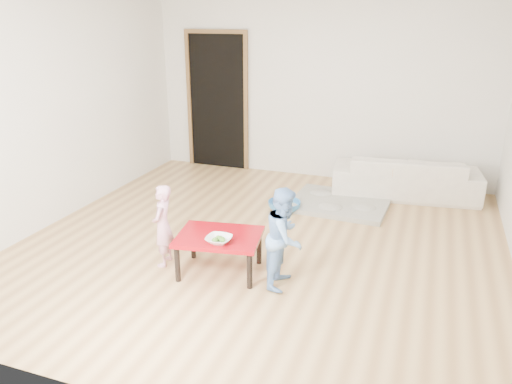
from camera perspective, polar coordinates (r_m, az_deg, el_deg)
The scene contains 13 objects.
floor at distance 5.43m, azimuth 0.72°, elevation -5.79°, with size 5.00×5.00×0.01m, color #A47846.
back_wall at distance 7.37m, azimuth 7.29°, elevation 11.54°, with size 5.00×0.02×2.60m, color white.
left_wall at distance 6.27m, azimuth -21.64°, elevation 8.85°, with size 0.02×5.00×2.60m, color white.
doorway at distance 7.90m, azimuth -4.38°, elevation 10.17°, with size 1.02×0.08×2.11m, color brown, non-canonical shape.
sofa at distance 6.99m, azimuth 16.71°, elevation 1.77°, with size 1.89×0.74×0.55m, color beige.
cushion at distance 6.80m, azimuth 13.94°, elevation 2.78°, with size 0.42×0.37×0.11m, color orange.
red_table at distance 4.77m, azimuth -4.18°, elevation -7.03°, with size 0.78×0.58×0.39m, color maroon, non-canonical shape.
bowl at distance 4.53m, azimuth -4.26°, elevation -5.45°, with size 0.23×0.23×0.06m, color white.
broccoli at distance 4.53m, azimuth -4.26°, elevation -5.46°, with size 0.12×0.12×0.06m, color #2D5919, non-canonical shape.
child_pink at distance 4.91m, azimuth -10.60°, elevation -3.79°, with size 0.30×0.20×0.82m, color #DC6491.
child_blue at distance 4.46m, azimuth 3.32°, elevation -5.20°, with size 0.45×0.35×0.93m, color #67A2EF.
basin at distance 6.25m, azimuth 3.26°, elevation -1.63°, with size 0.41×0.41×0.13m, color #327BBF.
blanket at distance 6.52m, azimuth 9.55°, elevation -1.27°, with size 1.20×1.00×0.06m, color #A8A595, non-canonical shape.
Camera 1 is at (1.60, -4.62, 2.35)m, focal length 35.00 mm.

